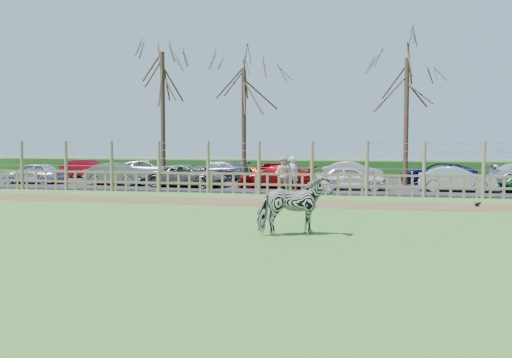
% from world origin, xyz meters
% --- Properties ---
extents(ground, '(120.00, 120.00, 0.00)m').
position_xyz_m(ground, '(0.00, 0.00, 0.00)').
color(ground, olive).
rests_on(ground, ground).
extents(dirt_strip, '(34.00, 2.80, 0.01)m').
position_xyz_m(dirt_strip, '(0.00, 4.50, 0.01)').
color(dirt_strip, brown).
rests_on(dirt_strip, ground).
extents(asphalt, '(44.00, 13.00, 0.04)m').
position_xyz_m(asphalt, '(0.00, 14.50, 0.02)').
color(asphalt, '#232326').
rests_on(asphalt, ground).
extents(hedge, '(46.00, 2.00, 1.10)m').
position_xyz_m(hedge, '(0.00, 21.50, 0.55)').
color(hedge, '#1E4716').
rests_on(hedge, ground).
extents(fence, '(30.16, 0.16, 2.50)m').
position_xyz_m(fence, '(0.00, 8.00, 0.80)').
color(fence, brown).
rests_on(fence, ground).
extents(tree_left, '(4.80, 4.80, 7.88)m').
position_xyz_m(tree_left, '(-6.50, 12.50, 5.62)').
color(tree_left, '#3D2B1E').
rests_on(tree_left, ground).
extents(tree_mid, '(4.80, 4.80, 6.83)m').
position_xyz_m(tree_mid, '(-2.00, 13.50, 4.87)').
color(tree_mid, '#3D2B1E').
rests_on(tree_mid, ground).
extents(tree_right, '(4.80, 4.80, 7.35)m').
position_xyz_m(tree_right, '(7.00, 14.00, 5.24)').
color(tree_right, '#3D2B1E').
rests_on(tree_right, ground).
extents(zebra, '(2.10, 1.56, 1.62)m').
position_xyz_m(zebra, '(3.23, -3.31, 0.81)').
color(zebra, gray).
rests_on(zebra, ground).
extents(visitor_a, '(0.69, 0.51, 1.72)m').
position_xyz_m(visitor_a, '(1.45, 8.82, 0.90)').
color(visitor_a, silver).
rests_on(visitor_a, asphalt).
extents(visitor_b, '(0.97, 0.84, 1.72)m').
position_xyz_m(visitor_b, '(1.04, 8.64, 0.90)').
color(visitor_b, beige).
rests_on(visitor_b, asphalt).
extents(crow, '(0.24, 0.18, 0.19)m').
position_xyz_m(crow, '(9.22, 4.71, 0.10)').
color(crow, black).
rests_on(crow, ground).
extents(car_0, '(3.59, 1.59, 1.20)m').
position_xyz_m(car_0, '(-13.94, 11.17, 0.64)').
color(car_0, '#AFB0C7').
rests_on(car_0, asphalt).
extents(car_1, '(3.76, 1.67, 1.20)m').
position_xyz_m(car_1, '(-8.72, 11.15, 0.64)').
color(car_1, '#566559').
rests_on(car_1, asphalt).
extents(car_2, '(4.48, 2.37, 1.20)m').
position_xyz_m(car_2, '(-4.49, 10.83, 0.64)').
color(car_2, '#5B675E').
rests_on(car_2, asphalt).
extents(car_3, '(4.24, 1.96, 1.20)m').
position_xyz_m(car_3, '(0.29, 11.04, 0.64)').
color(car_3, maroon).
rests_on(car_3, asphalt).
extents(car_4, '(3.54, 1.46, 1.20)m').
position_xyz_m(car_4, '(4.18, 10.68, 0.64)').
color(car_4, white).
rests_on(car_4, asphalt).
extents(car_5, '(3.72, 1.52, 1.20)m').
position_xyz_m(car_5, '(9.27, 10.83, 0.64)').
color(car_5, '#B1B8C4').
rests_on(car_5, asphalt).
extents(car_7, '(3.73, 1.54, 1.20)m').
position_xyz_m(car_7, '(-13.21, 16.26, 0.64)').
color(car_7, maroon).
rests_on(car_7, asphalt).
extents(car_8, '(4.44, 2.28, 1.20)m').
position_xyz_m(car_8, '(-8.98, 16.17, 0.64)').
color(car_8, silver).
rests_on(car_8, asphalt).
extents(car_9, '(4.26, 2.03, 1.20)m').
position_xyz_m(car_9, '(-4.33, 15.77, 0.64)').
color(car_9, '#535871').
rests_on(car_9, asphalt).
extents(car_10, '(3.57, 1.54, 1.20)m').
position_xyz_m(car_10, '(-0.43, 16.22, 0.64)').
color(car_10, maroon).
rests_on(car_10, asphalt).
extents(car_11, '(3.68, 1.38, 1.20)m').
position_xyz_m(car_11, '(4.06, 16.35, 0.64)').
color(car_11, '#BDB0BA').
rests_on(car_11, asphalt).
extents(car_12, '(4.53, 2.49, 1.20)m').
position_xyz_m(car_12, '(8.87, 15.64, 0.64)').
color(car_12, '#12104E').
rests_on(car_12, asphalt).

